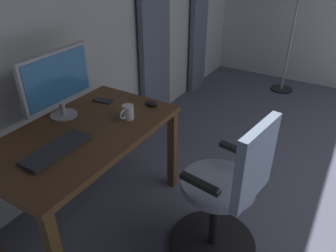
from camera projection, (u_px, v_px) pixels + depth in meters
desk at (83, 144)px, 2.10m from camera, size 1.25×0.74×0.72m
office_chair at (226, 197)px, 1.89m from camera, size 0.56×0.56×1.00m
computer_monitor at (57, 81)px, 2.10m from camera, size 0.55×0.18×0.45m
computer_keyboard at (56, 150)px, 1.85m from camera, size 0.41×0.15×0.02m
computer_mouse at (152, 104)px, 2.35m from camera, size 0.06×0.10×0.04m
cell_phone_by_monitor at (103, 101)px, 2.42m from camera, size 0.09×0.15×0.01m
mug_tea at (128, 112)px, 2.17m from camera, size 0.12×0.08×0.10m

